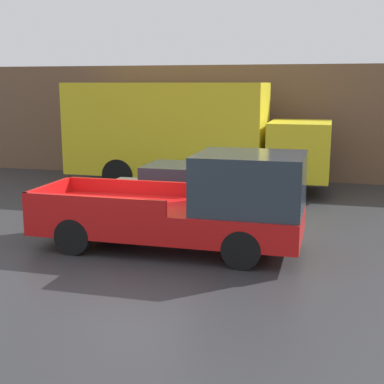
% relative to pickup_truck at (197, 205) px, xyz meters
% --- Properties ---
extents(ground_plane, '(60.00, 60.00, 0.00)m').
position_rel_pickup_truck_xyz_m(ground_plane, '(-1.48, -0.32, -1.00)').
color(ground_plane, '#2D2D30').
extents(building_wall, '(28.00, 0.15, 4.24)m').
position_rel_pickup_truck_xyz_m(building_wall, '(-1.48, 9.17, 1.12)').
color(building_wall, brown).
rests_on(building_wall, ground).
extents(pickup_truck, '(5.79, 2.11, 2.15)m').
position_rel_pickup_truck_xyz_m(pickup_truck, '(0.00, 0.00, 0.00)').
color(pickup_truck, red).
rests_on(pickup_truck, ground).
extents(car, '(4.70, 1.89, 1.45)m').
position_rel_pickup_truck_xyz_m(car, '(-0.83, 2.66, -0.25)').
color(car, silver).
rests_on(car, ground).
extents(delivery_truck, '(8.78, 2.60, 3.58)m').
position_rel_pickup_truck_xyz_m(delivery_truck, '(-2.11, 6.76, 0.94)').
color(delivery_truck, gold).
rests_on(delivery_truck, ground).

